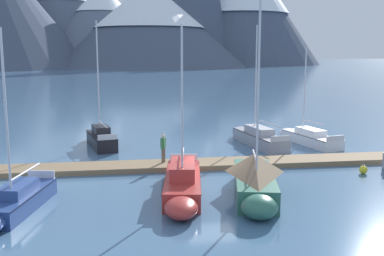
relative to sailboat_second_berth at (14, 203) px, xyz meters
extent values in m
plane|color=#426689|center=(8.94, 2.69, -0.50)|extent=(700.00, 700.00, 0.00)
cone|color=#4C566B|center=(-21.25, 207.56, 23.53)|extent=(69.82, 69.82, 48.06)
cone|color=slate|center=(-1.72, 196.07, 17.41)|extent=(68.14, 68.14, 35.82)
cone|color=#424C60|center=(18.11, 180.96, 17.36)|extent=(82.29, 82.29, 35.72)
cone|color=white|center=(18.11, 180.96, 25.50)|extent=(47.26, 47.26, 19.53)
cone|color=#424C60|center=(66.67, 212.22, 28.87)|extent=(78.85, 78.85, 58.75)
cube|color=#846B4C|center=(8.94, 6.69, -0.35)|extent=(28.06, 2.49, 0.30)
cylinder|color=#38383D|center=(8.93, 5.77, -0.38)|extent=(26.92, 0.59, 0.24)
cylinder|color=#38383D|center=(8.95, 7.61, -0.38)|extent=(26.92, 0.59, 0.24)
cube|color=navy|center=(0.14, 0.58, -0.12)|extent=(2.53, 5.07, 0.76)
cube|color=#121D39|center=(0.14, 0.58, 0.22)|extent=(2.54, 4.98, 0.06)
cylinder|color=silver|center=(-0.04, -0.15, 3.72)|extent=(0.10, 0.10, 6.92)
cylinder|color=silver|center=(0.31, 1.28, 1.00)|extent=(0.76, 2.87, 0.08)
cube|color=#2F4A8A|center=(0.11, 0.46, 0.48)|extent=(1.49, 2.36, 0.44)
cube|color=silver|center=(0.68, 2.87, 0.44)|extent=(1.28, 0.40, 0.36)
cube|color=black|center=(3.17, 13.26, -0.03)|extent=(2.35, 4.74, 0.94)
ellipsoid|color=black|center=(2.62, 15.78, -0.03)|extent=(1.56, 2.00, 0.89)
cube|color=black|center=(3.17, 13.26, 0.40)|extent=(2.37, 4.66, 0.06)
cylinder|color=silver|center=(3.05, 13.83, 4.40)|extent=(0.10, 0.10, 7.93)
cylinder|color=silver|center=(3.35, 12.43, 1.27)|extent=(0.69, 2.81, 0.08)
cube|color=black|center=(3.15, 13.37, 0.74)|extent=(1.40, 2.21, 0.60)
cube|color=silver|center=(3.64, 11.12, 0.62)|extent=(1.27, 0.37, 0.36)
cube|color=#B2332D|center=(7.41, 1.89, -0.07)|extent=(2.58, 6.32, 0.87)
ellipsoid|color=#B2332D|center=(6.87, -1.50, -0.07)|extent=(1.70, 2.26, 0.83)
cube|color=#501614|center=(7.41, 1.89, 0.33)|extent=(2.60, 6.21, 0.06)
cylinder|color=silver|center=(7.23, 0.80, 3.89)|extent=(0.10, 0.10, 7.04)
cylinder|color=silver|center=(7.47, 2.27, 1.30)|extent=(0.54, 2.95, 0.08)
cube|color=#C03A35|center=(7.38, 1.74, 0.70)|extent=(1.57, 2.91, 0.66)
cube|color=silver|center=(7.87, 4.85, 0.55)|extent=(1.47, 0.33, 0.36)
cube|color=#336B56|center=(10.72, 1.00, 0.02)|extent=(3.06, 6.13, 1.04)
ellipsoid|color=#336B56|center=(9.99, -2.14, 0.02)|extent=(1.83, 1.92, 0.99)
cube|color=#163027|center=(10.72, 1.00, 0.50)|extent=(3.07, 6.02, 0.06)
cylinder|color=silver|center=(10.48, -0.04, 4.76)|extent=(0.10, 0.10, 8.44)
cylinder|color=silver|center=(10.78, 1.26, 1.34)|extent=(0.69, 2.61, 0.08)
pyramid|color=#7A664C|center=(10.82, 1.43, 0.97)|extent=(3.04, 5.04, 0.86)
cube|color=#93939E|center=(14.45, 12.10, -0.06)|extent=(2.48, 6.39, 0.88)
ellipsoid|color=#93939E|center=(13.93, 15.43, -0.06)|extent=(1.53, 1.66, 0.84)
cube|color=#424247|center=(14.45, 12.10, 0.34)|extent=(2.50, 6.27, 0.06)
cylinder|color=silver|center=(14.32, 12.94, 4.24)|extent=(0.10, 0.10, 7.72)
cylinder|color=silver|center=(14.61, 11.04, 1.30)|extent=(0.66, 3.80, 0.08)
cube|color=#A0A0AB|center=(14.42, 12.25, 0.62)|extent=(1.50, 2.93, 0.48)
cube|color=silver|center=(14.91, 9.10, 0.56)|extent=(1.40, 0.31, 0.36)
cube|color=silver|center=(18.31, 11.92, -0.13)|extent=(2.70, 5.70, 0.75)
ellipsoid|color=silver|center=(17.66, 14.87, -0.13)|extent=(1.63, 1.81, 0.71)
cube|color=slate|center=(18.31, 11.92, 0.21)|extent=(2.71, 5.60, 0.06)
cylinder|color=silver|center=(18.08, 12.94, 3.40)|extent=(0.10, 0.10, 6.31)
cylinder|color=silver|center=(18.36, 11.69, 1.18)|extent=(0.62, 2.51, 0.08)
cube|color=white|center=(18.28, 12.05, 0.45)|extent=(1.60, 2.65, 0.41)
cube|color=silver|center=(18.88, 9.31, 0.43)|extent=(1.39, 0.40, 0.36)
cylinder|color=brown|center=(7.01, 7.05, 0.23)|extent=(0.14, 0.14, 0.86)
cylinder|color=brown|center=(6.90, 6.82, 0.23)|extent=(0.14, 0.14, 0.86)
cube|color=#387A4C|center=(6.96, 6.93, 0.96)|extent=(0.36, 0.44, 0.60)
sphere|color=beige|center=(6.96, 6.93, 1.38)|extent=(0.22, 0.22, 0.22)
cylinder|color=#387A4C|center=(7.06, 7.16, 0.89)|extent=(0.09, 0.09, 0.62)
cylinder|color=#387A4C|center=(6.85, 6.71, 0.89)|extent=(0.09, 0.09, 0.62)
sphere|color=yellow|center=(17.83, 3.70, -0.27)|extent=(0.46, 0.46, 0.46)
cylinder|color=#262628|center=(17.83, 3.70, 0.00)|extent=(0.06, 0.06, 0.08)
camera|label=1|loc=(4.46, -19.41, 6.28)|focal=43.13mm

